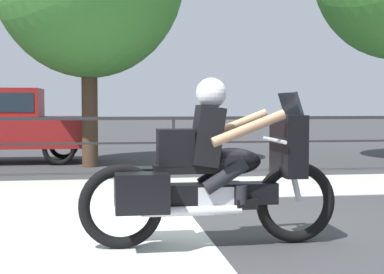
{
  "coord_description": "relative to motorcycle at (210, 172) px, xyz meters",
  "views": [
    {
      "loc": [
        -1.32,
        -5.95,
        1.34
      ],
      "look_at": [
        -0.25,
        1.15,
        0.94
      ],
      "focal_mm": 55.0,
      "sensor_mm": 36.0,
      "label": 1
    }
  ],
  "objects": [
    {
      "name": "ground_plane",
      "position": [
        0.33,
        0.51,
        -0.71
      ],
      "size": [
        120.0,
        120.0,
        0.0
      ],
      "primitive_type": "plane",
      "color": "#38383A"
    },
    {
      "name": "sidewalk_band",
      "position": [
        0.33,
        3.91,
        -0.7
      ],
      "size": [
        44.0,
        2.4,
        0.01
      ],
      "primitive_type": "cube",
      "color": "#B7B2A8",
      "rests_on": "ground"
    },
    {
      "name": "crosswalk_band",
      "position": [
        -1.34,
        0.31,
        -0.7
      ],
      "size": [
        2.77,
        6.0,
        0.01
      ],
      "primitive_type": "cube",
      "color": "silver",
      "rests_on": "ground"
    },
    {
      "name": "fence_railing",
      "position": [
        0.33,
        5.73,
        0.17
      ],
      "size": [
        36.0,
        0.05,
        1.11
      ],
      "color": "#232326",
      "rests_on": "ground"
    },
    {
      "name": "motorcycle",
      "position": [
        0.0,
        0.0,
        0.0
      ],
      "size": [
        2.47,
        0.76,
        1.59
      ],
      "rotation": [
        0.0,
        0.0,
        0.08
      ],
      "color": "black",
      "rests_on": "ground"
    },
    {
      "name": "parked_car",
      "position": [
        -3.31,
        8.53,
        0.26
      ],
      "size": [
        4.03,
        1.66,
        1.71
      ],
      "rotation": [
        0.0,
        0.0,
        0.03
      ],
      "color": "maroon",
      "rests_on": "ground"
    }
  ]
}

